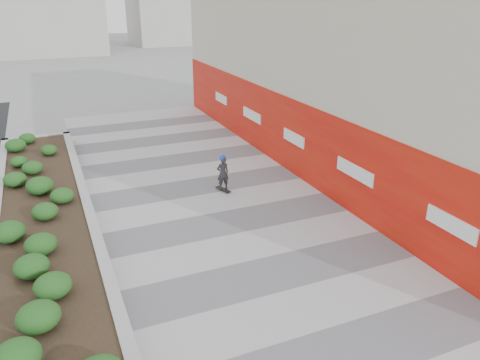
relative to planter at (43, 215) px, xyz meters
The scene contains 6 objects.
ground 8.91m from the planter, 51.84° to the right, with size 160.00×160.00×0.00m, color gray.
walkway 6.81m from the planter, 36.03° to the right, with size 8.00×36.00×0.01m, color #A8A8AD.
building 13.12m from the planter, ahead, with size 6.04×24.08×8.00m.
planter is the anchor object (origin of this frame).
manhole_cover 7.22m from the planter, 33.69° to the right, with size 0.44×0.44×0.01m, color #595654.
skateboarder 6.22m from the planter, ahead, with size 0.46×0.75×1.41m.
Camera 1 is at (-4.99, -7.47, 6.90)m, focal length 35.00 mm.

